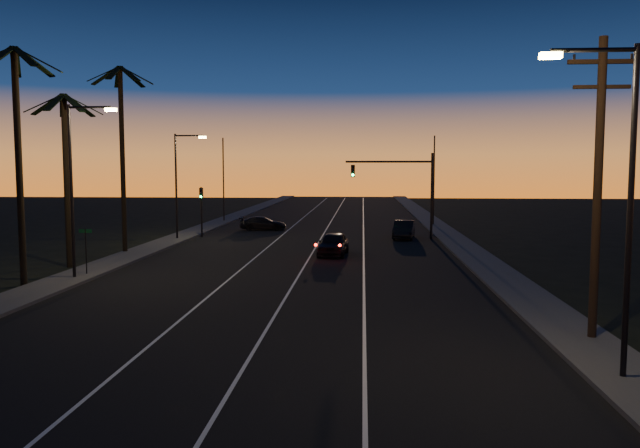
# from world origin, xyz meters

# --- Properties ---
(road) EXTENTS (20.00, 170.00, 0.01)m
(road) POSITION_xyz_m (0.00, 30.00, 0.01)
(road) COLOR black
(road) RESTS_ON ground
(sidewalk_left) EXTENTS (2.40, 170.00, 0.16)m
(sidewalk_left) POSITION_xyz_m (-11.20, 30.00, 0.08)
(sidewalk_left) COLOR #383836
(sidewalk_left) RESTS_ON ground
(sidewalk_right) EXTENTS (2.40, 170.00, 0.16)m
(sidewalk_right) POSITION_xyz_m (11.20, 30.00, 0.08)
(sidewalk_right) COLOR #383836
(sidewalk_right) RESTS_ON ground
(lane_stripe_left) EXTENTS (0.12, 160.00, 0.01)m
(lane_stripe_left) POSITION_xyz_m (-3.00, 30.00, 0.02)
(lane_stripe_left) COLOR silver
(lane_stripe_left) RESTS_ON road
(lane_stripe_mid) EXTENTS (0.12, 160.00, 0.01)m
(lane_stripe_mid) POSITION_xyz_m (0.50, 30.00, 0.02)
(lane_stripe_mid) COLOR silver
(lane_stripe_mid) RESTS_ON road
(lane_stripe_right) EXTENTS (0.12, 160.00, 0.01)m
(lane_stripe_right) POSITION_xyz_m (4.00, 30.00, 0.02)
(lane_stripe_right) COLOR silver
(lane_stripe_right) RESTS_ON road
(palm_near) EXTENTS (4.25, 4.16, 11.53)m
(palm_near) POSITION_xyz_m (-12.60, 18.00, 7.07)
(palm_near) COLOR black
(palm_near) RESTS_ON ground
(palm_mid) EXTENTS (4.25, 4.16, 10.03)m
(palm_mid) POSITION_xyz_m (-13.20, 24.00, 6.25)
(palm_mid) COLOR black
(palm_mid) RESTS_ON ground
(palm_far) EXTENTS (4.25, 4.16, 12.53)m
(palm_far) POSITION_xyz_m (-12.20, 30.00, 7.61)
(palm_far) COLOR black
(palm_far) RESTS_ON ground
(streetlight_left_near) EXTENTS (2.55, 0.26, 9.00)m
(streetlight_left_near) POSITION_xyz_m (-10.70, 20.00, 5.32)
(streetlight_left_near) COLOR black
(streetlight_left_near) RESTS_ON ground
(streetlight_left_far) EXTENTS (2.55, 0.26, 8.50)m
(streetlight_left_far) POSITION_xyz_m (-10.69, 38.00, 5.06)
(streetlight_left_far) COLOR black
(streetlight_left_far) RESTS_ON ground
(streetlight_right_near) EXTENTS (2.55, 0.26, 9.00)m
(streetlight_right_near) POSITION_xyz_m (10.70, 6.00, 5.32)
(streetlight_right_near) COLOR black
(streetlight_right_near) RESTS_ON ground
(street_sign) EXTENTS (0.70, 0.06, 2.60)m
(street_sign) POSITION_xyz_m (-10.80, 21.00, 1.66)
(street_sign) COLOR black
(street_sign) RESTS_ON ground
(utility_pole) EXTENTS (2.20, 0.28, 10.00)m
(utility_pole) POSITION_xyz_m (11.60, 10.00, 5.32)
(utility_pole) COLOR black
(utility_pole) RESTS_ON ground
(signal_mast) EXTENTS (7.10, 0.41, 7.00)m
(signal_mast) POSITION_xyz_m (7.14, 39.99, 4.78)
(signal_mast) COLOR black
(signal_mast) RESTS_ON ground
(signal_post) EXTENTS (0.28, 0.37, 4.20)m
(signal_post) POSITION_xyz_m (-9.50, 39.98, 2.89)
(signal_post) COLOR black
(signal_post) RESTS_ON ground
(far_pole_left) EXTENTS (0.14, 0.14, 9.00)m
(far_pole_left) POSITION_xyz_m (-11.00, 55.00, 4.50)
(far_pole_left) COLOR black
(far_pole_left) RESTS_ON ground
(far_pole_right) EXTENTS (0.14, 0.14, 9.00)m
(far_pole_right) POSITION_xyz_m (11.00, 52.00, 4.50)
(far_pole_right) COLOR black
(far_pole_right) RESTS_ON ground
(lead_car) EXTENTS (2.14, 5.07, 1.51)m
(lead_car) POSITION_xyz_m (1.97, 30.05, 0.77)
(lead_car) COLOR black
(lead_car) RESTS_ON road
(right_car) EXTENTS (2.16, 4.65, 1.48)m
(right_car) POSITION_xyz_m (7.30, 40.21, 0.75)
(right_car) COLOR black
(right_car) RESTS_ON road
(cross_car) EXTENTS (4.44, 2.10, 1.25)m
(cross_car) POSITION_xyz_m (-5.39, 46.43, 0.64)
(cross_car) COLOR black
(cross_car) RESTS_ON road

